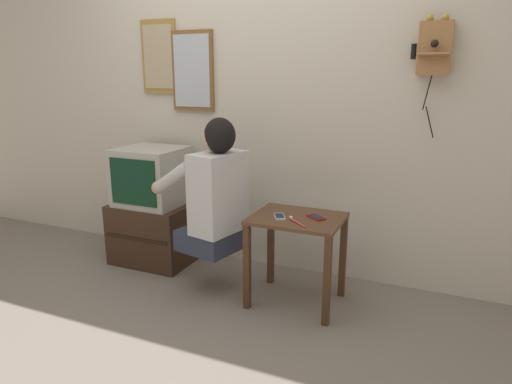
# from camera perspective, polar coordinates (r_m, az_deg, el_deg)

# --- Properties ---
(ground_plane) EXTENTS (14.00, 14.00, 0.00)m
(ground_plane) POSITION_cam_1_polar(r_m,az_deg,el_deg) (2.86, -8.80, -15.90)
(ground_plane) COLOR slate
(wall_back) EXTENTS (6.80, 0.05, 2.55)m
(wall_back) POSITION_cam_1_polar(r_m,az_deg,el_deg) (3.39, -0.09, 11.78)
(wall_back) COLOR beige
(wall_back) RESTS_ON ground_plane
(side_table) EXTENTS (0.56, 0.45, 0.58)m
(side_table) POSITION_cam_1_polar(r_m,az_deg,el_deg) (2.89, 5.13, -5.46)
(side_table) COLOR #51331E
(side_table) RESTS_ON ground_plane
(person) EXTENTS (0.61, 0.49, 0.88)m
(person) POSITION_cam_1_polar(r_m,az_deg,el_deg) (2.97, -5.22, 0.12)
(person) COLOR #2D3347
(person) RESTS_ON ground_plane
(tv_stand) EXTENTS (0.60, 0.51, 0.47)m
(tv_stand) POSITION_cam_1_polar(r_m,az_deg,el_deg) (3.70, -12.34, -4.82)
(tv_stand) COLOR #382316
(tv_stand) RESTS_ON ground_plane
(television) EXTENTS (0.48, 0.45, 0.43)m
(television) POSITION_cam_1_polar(r_m,az_deg,el_deg) (3.56, -12.93, 1.94)
(television) COLOR #ADA89E
(television) RESTS_ON tv_stand
(wall_phone_antique) EXTENTS (0.23, 0.19, 0.72)m
(wall_phone_antique) POSITION_cam_1_polar(r_m,az_deg,el_deg) (3.03, 21.44, 16.42)
(wall_phone_antique) COLOR #9E6B3D
(framed_picture) EXTENTS (0.30, 0.03, 0.55)m
(framed_picture) POSITION_cam_1_polar(r_m,az_deg,el_deg) (3.75, -12.03, 16.18)
(framed_picture) COLOR olive
(wall_mirror) EXTENTS (0.34, 0.03, 0.59)m
(wall_mirror) POSITION_cam_1_polar(r_m,az_deg,el_deg) (3.58, -7.92, 14.75)
(wall_mirror) COLOR brown
(cell_phone_held) EXTENTS (0.11, 0.14, 0.01)m
(cell_phone_held) POSITION_cam_1_polar(r_m,az_deg,el_deg) (2.83, 2.95, -3.08)
(cell_phone_held) COLOR silver
(cell_phone_held) RESTS_ON side_table
(cell_phone_spare) EXTENTS (0.14, 0.12, 0.01)m
(cell_phone_spare) POSITION_cam_1_polar(r_m,az_deg,el_deg) (2.84, 7.48, -3.12)
(cell_phone_spare) COLOR maroon
(cell_phone_spare) RESTS_ON side_table
(toothbrush) EXTENTS (0.14, 0.13, 0.02)m
(toothbrush) POSITION_cam_1_polar(r_m,az_deg,el_deg) (2.73, 5.06, -3.73)
(toothbrush) COLOR #D83F4C
(toothbrush) RESTS_ON side_table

